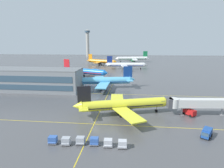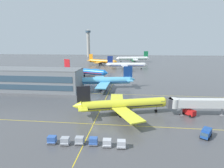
{
  "view_description": "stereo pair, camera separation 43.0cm",
  "coord_description": "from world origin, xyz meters",
  "px_view_note": "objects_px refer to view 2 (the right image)",
  "views": [
    {
      "loc": [
        10.61,
        -52.31,
        23.51
      ],
      "look_at": [
        1.64,
        32.79,
        4.32
      ],
      "focal_mm": 30.11,
      "sensor_mm": 36.0,
      "label": 1
    },
    {
      "loc": [
        11.03,
        -52.26,
        23.51
      ],
      "look_at": [
        1.64,
        32.79,
        4.32
      ],
      "focal_mm": 30.11,
      "sensor_mm": 36.0,
      "label": 2
    }
  ],
  "objects_px": {
    "service_truck_red_van": "(189,112)",
    "baggage_cart_row_rightmost": "(121,144)",
    "baggage_cart_row_second": "(65,141)",
    "control_tower": "(88,41)",
    "airliner_second_row": "(101,81)",
    "jet_bridge": "(195,103)",
    "airliner_far_right_stand": "(102,61)",
    "baggage_cart_row_leftmost": "(52,140)",
    "airliner_third_row": "(84,71)",
    "airliner_front_gate": "(123,104)",
    "airliner_distant_taxiway": "(133,58)",
    "baggage_cart_row_fourth": "(93,141)",
    "airliner_far_left_stand": "(126,65)",
    "service_truck_catering": "(206,133)",
    "baggage_cart_row_fifth": "(107,143)",
    "baggage_cart_row_middle": "(79,140)"
  },
  "relations": [
    {
      "from": "baggage_cart_row_second",
      "to": "airliner_second_row",
      "type": "bearing_deg",
      "value": 90.7
    },
    {
      "from": "baggage_cart_row_leftmost",
      "to": "baggage_cart_row_fifth",
      "type": "relative_size",
      "value": 1.0
    },
    {
      "from": "airliner_second_row",
      "to": "baggage_cart_row_rightmost",
      "type": "xyz_separation_m",
      "value": [
        13.82,
        -55.87,
        -2.85
      ]
    },
    {
      "from": "airliner_third_row",
      "to": "baggage_cart_row_rightmost",
      "type": "bearing_deg",
      "value": -70.15
    },
    {
      "from": "baggage_cart_row_fourth",
      "to": "service_truck_red_van",
      "type": "bearing_deg",
      "value": 37.78
    },
    {
      "from": "airliner_far_right_stand",
      "to": "control_tower",
      "type": "xyz_separation_m",
      "value": [
        -40.89,
        113.3,
        21.12
      ]
    },
    {
      "from": "airliner_second_row",
      "to": "airliner_distant_taxiway",
      "type": "xyz_separation_m",
      "value": [
        16.23,
        131.68,
        0.51
      ]
    },
    {
      "from": "airliner_far_right_stand",
      "to": "airliner_second_row",
      "type": "bearing_deg",
      "value": -80.81
    },
    {
      "from": "baggage_cart_row_rightmost",
      "to": "jet_bridge",
      "type": "bearing_deg",
      "value": 44.78
    },
    {
      "from": "airliner_front_gate",
      "to": "service_truck_catering",
      "type": "bearing_deg",
      "value": -30.8
    },
    {
      "from": "airliner_far_right_stand",
      "to": "control_tower",
      "type": "relative_size",
      "value": 0.79
    },
    {
      "from": "airliner_distant_taxiway",
      "to": "baggage_cart_row_middle",
      "type": "distance_m",
      "value": 187.49
    },
    {
      "from": "airliner_front_gate",
      "to": "jet_bridge",
      "type": "xyz_separation_m",
      "value": [
        23.32,
        2.14,
        0.56
      ]
    },
    {
      "from": "airliner_far_right_stand",
      "to": "service_truck_red_van",
      "type": "relative_size",
      "value": 7.71
    },
    {
      "from": "service_truck_catering",
      "to": "baggage_cart_row_second",
      "type": "bearing_deg",
      "value": -167.86
    },
    {
      "from": "airliner_distant_taxiway",
      "to": "jet_bridge",
      "type": "xyz_separation_m",
      "value": [
        20.08,
        -165.23,
        -0.31
      ]
    },
    {
      "from": "airliner_far_left_stand",
      "to": "baggage_cart_row_leftmost",
      "type": "relative_size",
      "value": 13.33
    },
    {
      "from": "airliner_third_row",
      "to": "service_truck_red_van",
      "type": "height_order",
      "value": "airliner_third_row"
    },
    {
      "from": "service_truck_catering",
      "to": "airliner_far_left_stand",
      "type": "bearing_deg",
      "value": 101.58
    },
    {
      "from": "baggage_cart_row_middle",
      "to": "control_tower",
      "type": "distance_m",
      "value": 277.33
    },
    {
      "from": "airliner_second_row",
      "to": "airliner_far_right_stand",
      "type": "bearing_deg",
      "value": 99.19
    },
    {
      "from": "airliner_second_row",
      "to": "airliner_far_right_stand",
      "type": "xyz_separation_m",
      "value": [
        -16.3,
        100.77,
        -0.13
      ]
    },
    {
      "from": "service_truck_red_van",
      "to": "baggage_cart_row_rightmost",
      "type": "relative_size",
      "value": 1.59
    },
    {
      "from": "control_tower",
      "to": "airliner_distant_taxiway",
      "type": "bearing_deg",
      "value": -48.29
    },
    {
      "from": "airliner_third_row",
      "to": "baggage_cart_row_fourth",
      "type": "distance_m",
      "value": 88.98
    },
    {
      "from": "airliner_front_gate",
      "to": "baggage_cart_row_fourth",
      "type": "height_order",
      "value": "airliner_front_gate"
    },
    {
      "from": "baggage_cart_row_second",
      "to": "control_tower",
      "type": "distance_m",
      "value": 277.18
    },
    {
      "from": "airliner_distant_taxiway",
      "to": "baggage_cart_row_fourth",
      "type": "relative_size",
      "value": 14.6
    },
    {
      "from": "airliner_front_gate",
      "to": "control_tower",
      "type": "bearing_deg",
      "value": 105.7
    },
    {
      "from": "airliner_front_gate",
      "to": "baggage_cart_row_leftmost",
      "type": "height_order",
      "value": "airliner_front_gate"
    },
    {
      "from": "service_truck_red_van",
      "to": "baggage_cart_row_leftmost",
      "type": "bearing_deg",
      "value": -149.82
    },
    {
      "from": "baggage_cart_row_leftmost",
      "to": "baggage_cart_row_fourth",
      "type": "xyz_separation_m",
      "value": [
        9.85,
        0.43,
        0.0
      ]
    },
    {
      "from": "airliner_far_left_stand",
      "to": "service_truck_catering",
      "type": "bearing_deg",
      "value": -78.42
    },
    {
      "from": "airliner_front_gate",
      "to": "baggage_cart_row_fifth",
      "type": "bearing_deg",
      "value": -96.99
    },
    {
      "from": "baggage_cart_row_fourth",
      "to": "control_tower",
      "type": "bearing_deg",
      "value": 103.45
    },
    {
      "from": "airliner_front_gate",
      "to": "control_tower",
      "type": "distance_m",
      "value": 260.31
    },
    {
      "from": "service_truck_red_van",
      "to": "airliner_third_row",
      "type": "bearing_deg",
      "value": 128.89
    },
    {
      "from": "airliner_front_gate",
      "to": "airliner_second_row",
      "type": "relative_size",
      "value": 0.89
    },
    {
      "from": "airliner_far_right_stand",
      "to": "baggage_cart_row_fifth",
      "type": "bearing_deg",
      "value": -80.27
    },
    {
      "from": "airliner_second_row",
      "to": "service_truck_red_van",
      "type": "xyz_separation_m",
      "value": [
        34.61,
        -34.14,
        -2.68
      ]
    },
    {
      "from": "airliner_distant_taxiway",
      "to": "service_truck_catering",
      "type": "distance_m",
      "value": 181.29
    },
    {
      "from": "baggage_cart_row_second",
      "to": "service_truck_catering",
      "type": "bearing_deg",
      "value": 12.14
    },
    {
      "from": "airliner_far_left_stand",
      "to": "airliner_distant_taxiway",
      "type": "height_order",
      "value": "airliner_distant_taxiway"
    },
    {
      "from": "baggage_cart_row_fourth",
      "to": "control_tower",
      "type": "xyz_separation_m",
      "value": [
        -64.44,
        269.41,
        23.85
      ]
    },
    {
      "from": "airliner_second_row",
      "to": "baggage_cart_row_second",
      "type": "height_order",
      "value": "airliner_second_row"
    },
    {
      "from": "airliner_second_row",
      "to": "jet_bridge",
      "type": "xyz_separation_m",
      "value": [
        36.31,
        -33.55,
        0.2
      ]
    },
    {
      "from": "jet_bridge",
      "to": "baggage_cart_row_fourth",
      "type": "bearing_deg",
      "value": -143.14
    },
    {
      "from": "baggage_cart_row_leftmost",
      "to": "baggage_cart_row_rightmost",
      "type": "height_order",
      "value": "same"
    },
    {
      "from": "airliner_second_row",
      "to": "service_truck_red_van",
      "type": "distance_m",
      "value": 48.69
    },
    {
      "from": "airliner_distant_taxiway",
      "to": "jet_bridge",
      "type": "relative_size",
      "value": 1.94
    }
  ]
}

